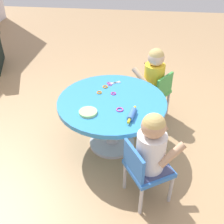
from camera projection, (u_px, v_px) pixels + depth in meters
ground_plane at (112, 143)px, 2.67m from camera, size 10.00×10.00×0.00m
craft_table at (112, 110)px, 2.44m from camera, size 0.97×0.97×0.51m
child_chair_left at (145, 169)px, 1.99m from camera, size 0.41×0.41×0.54m
seated_child_left at (152, 145)px, 1.87m from camera, size 0.41×0.44×0.51m
child_chair_right at (155, 92)px, 2.88m from camera, size 0.42×0.42×0.54m
seated_child_right at (154, 72)px, 2.77m from camera, size 0.42×0.44×0.51m
rolling_pin at (132, 114)px, 2.16m from camera, size 0.23×0.08×0.05m
craft_scissors at (112, 83)px, 2.62m from camera, size 0.11×0.14×0.01m
playdough_blob_0 at (88, 112)px, 2.21m from camera, size 0.15×0.15×0.02m
cookie_cutter_0 at (120, 110)px, 2.25m from camera, size 0.06×0.06×0.01m
cookie_cutter_1 at (99, 92)px, 2.47m from camera, size 0.05×0.05×0.01m
cookie_cutter_2 at (105, 87)px, 2.56m from camera, size 0.05×0.05×0.01m
cookie_cutter_3 at (113, 93)px, 2.46m from camera, size 0.05×0.05×0.01m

